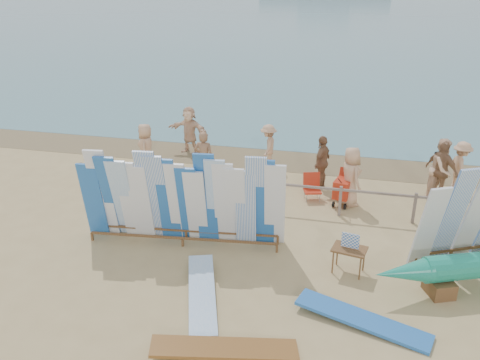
% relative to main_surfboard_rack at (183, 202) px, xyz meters
% --- Properties ---
extents(ground, '(160.00, 160.00, 0.00)m').
position_rel_main_surfboard_rack_xyz_m(ground, '(1.78, -0.56, -1.16)').
color(ground, tan).
rests_on(ground, ground).
extents(wet_sand_strip, '(40.00, 2.60, 0.01)m').
position_rel_main_surfboard_rack_xyz_m(wet_sand_strip, '(1.78, 6.64, -1.16)').
color(wet_sand_strip, olive).
rests_on(wet_sand_strip, ground).
extents(fence, '(12.08, 0.08, 0.90)m').
position_rel_main_surfboard_rack_xyz_m(fence, '(1.78, 2.44, -0.53)').
color(fence, gray).
rests_on(fence, ground).
extents(main_surfboard_rack, '(5.16, 1.22, 2.57)m').
position_rel_main_surfboard_rack_xyz_m(main_surfboard_rack, '(0.00, 0.00, 0.00)').
color(main_surfboard_rack, brown).
rests_on(main_surfboard_rack, ground).
extents(side_surfboard_rack, '(2.34, 1.60, 2.59)m').
position_rel_main_surfboard_rack_xyz_m(side_surfboard_rack, '(6.65, 0.53, 0.02)').
color(side_surfboard_rack, brown).
rests_on(side_surfboard_rack, ground).
extents(vendor_table, '(0.85, 0.68, 1.01)m').
position_rel_main_surfboard_rack_xyz_m(vendor_table, '(4.13, -0.44, -0.82)').
color(vendor_table, brown).
rests_on(vendor_table, ground).
extents(flat_board_a, '(1.38, 2.74, 0.22)m').
position_rel_main_surfboard_rack_xyz_m(flat_board_a, '(1.12, -2.13, -1.16)').
color(flat_board_a, '#91BBE9').
rests_on(flat_board_a, ground).
extents(flat_board_d, '(2.75, 1.31, 0.21)m').
position_rel_main_surfboard_rack_xyz_m(flat_board_d, '(4.48, -2.26, -1.16)').
color(flat_board_d, blue).
rests_on(flat_board_d, ground).
extents(flat_board_c, '(2.75, 1.25, 0.26)m').
position_rel_main_surfboard_rack_xyz_m(flat_board_c, '(2.04, -3.71, -1.16)').
color(flat_board_c, brown).
rests_on(flat_board_c, ground).
extents(beach_chair_left, '(0.62, 0.63, 0.79)m').
position_rel_main_surfboard_rack_xyz_m(beach_chair_left, '(1.49, 3.67, -0.93)').
color(beach_chair_left, '#B12812').
rests_on(beach_chair_left, ground).
extents(beach_chair_right, '(0.63, 0.64, 0.80)m').
position_rel_main_surfboard_rack_xyz_m(beach_chair_right, '(2.91, 3.36, -0.92)').
color(beach_chair_right, '#B12812').
rests_on(beach_chair_right, ground).
extents(stroller, '(0.69, 0.87, 1.05)m').
position_rel_main_surfboard_rack_xyz_m(stroller, '(3.83, 3.21, -0.74)').
color(stroller, '#B12812').
rests_on(stroller, ground).
extents(beachgoer_4, '(0.73, 1.09, 1.72)m').
position_rel_main_surfboard_rack_xyz_m(beachgoer_4, '(3.09, 4.36, -0.30)').
color(beachgoer_4, '#8C6042').
rests_on(beachgoer_4, ground).
extents(beachgoer_10, '(1.11, 1.08, 1.85)m').
position_rel_main_surfboard_rack_xyz_m(beachgoer_10, '(6.64, 4.25, -0.23)').
color(beachgoer_10, '#8C6042').
rests_on(beachgoer_10, ground).
extents(beachgoer_0, '(0.58, 0.90, 1.71)m').
position_rel_main_surfboard_rack_xyz_m(beachgoer_0, '(-2.82, 4.30, -0.30)').
color(beachgoer_0, tan).
rests_on(beachgoer_0, ground).
extents(beachgoer_3, '(0.42, 1.01, 1.55)m').
position_rel_main_surfboard_rack_xyz_m(beachgoer_3, '(1.14, 5.66, -0.38)').
color(beachgoer_3, tan).
rests_on(beachgoer_3, ground).
extents(beachgoer_8, '(0.87, 1.00, 1.88)m').
position_rel_main_surfboard_rack_xyz_m(beachgoer_8, '(6.66, 4.38, -0.22)').
color(beachgoer_8, beige).
rests_on(beachgoer_8, ground).
extents(beachgoer_11, '(1.72, 0.92, 1.77)m').
position_rel_main_surfboard_rack_xyz_m(beachgoer_11, '(-2.01, 6.50, -0.27)').
color(beachgoer_11, beige).
rests_on(beachgoer_11, ground).
extents(beachgoer_1, '(0.65, 0.36, 1.78)m').
position_rel_main_surfboard_rack_xyz_m(beachgoer_1, '(-0.60, 3.75, -0.27)').
color(beachgoer_1, '#8C6042').
rests_on(beachgoer_1, ground).
extents(beachgoer_6, '(0.80, 0.97, 1.79)m').
position_rel_main_surfboard_rack_xyz_m(beachgoer_6, '(4.01, 3.25, -0.26)').
color(beachgoer_6, tan).
rests_on(beachgoer_6, ground).
extents(beachgoer_9, '(0.64, 1.11, 1.62)m').
position_rel_main_surfboard_rack_xyz_m(beachgoer_9, '(7.30, 5.04, -0.35)').
color(beachgoer_9, tan).
rests_on(beachgoer_9, ground).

